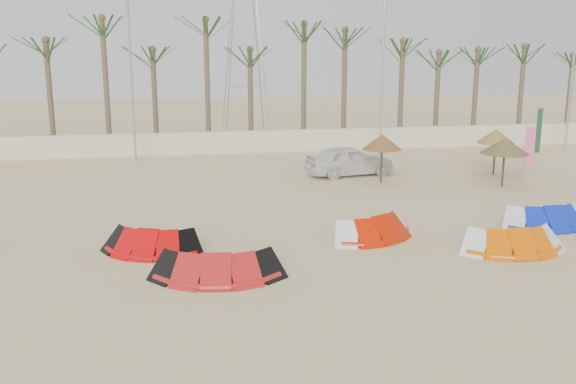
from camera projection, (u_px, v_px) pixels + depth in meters
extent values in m
plane|color=#D5BD78|center=(328.00, 290.00, 17.18)|extent=(120.00, 120.00, 0.00)
cube|color=beige|center=(240.00, 142.00, 38.11)|extent=(60.00, 0.30, 1.30)
cylinder|color=brown|center=(170.00, 97.00, 38.26)|extent=(0.32, 0.32, 6.50)
ellipsoid|color=#194719|center=(168.00, 41.00, 37.51)|extent=(4.00, 4.00, 2.40)
cylinder|color=brown|center=(333.00, 94.00, 39.98)|extent=(0.32, 0.32, 6.50)
ellipsoid|color=#194719|center=(334.00, 41.00, 39.23)|extent=(4.00, 4.00, 2.40)
cylinder|color=brown|center=(482.00, 92.00, 41.70)|extent=(0.32, 0.32, 6.50)
ellipsoid|color=#194719|center=(486.00, 41.00, 40.96)|extent=(4.00, 4.00, 2.40)
cylinder|color=#A5A8AD|center=(130.00, 60.00, 34.04)|extent=(0.14, 0.14, 11.00)
cylinder|color=#A5A8AD|center=(383.00, 59.00, 36.45)|extent=(0.14, 0.14, 11.00)
cylinder|color=#A5A8AD|center=(574.00, 58.00, 38.52)|extent=(0.14, 0.14, 11.00)
cylinder|color=red|center=(151.00, 251.00, 20.06)|extent=(2.76, 1.15, 0.20)
cube|color=black|center=(109.00, 247.00, 19.90)|extent=(0.94, 1.24, 0.40)
cube|color=black|center=(193.00, 243.00, 20.35)|extent=(0.94, 1.24, 0.40)
cylinder|color=red|center=(218.00, 276.00, 17.93)|extent=(3.37, 0.62, 0.20)
cube|color=black|center=(162.00, 273.00, 17.73)|extent=(0.73, 1.17, 0.40)
cube|color=black|center=(271.00, 266.00, 18.25)|extent=(0.73, 1.17, 0.40)
cylinder|color=red|center=(375.00, 236.00, 21.59)|extent=(2.74, 1.54, 0.20)
cube|color=white|center=(336.00, 233.00, 21.42)|extent=(1.04, 1.25, 0.40)
cube|color=white|center=(412.00, 229.00, 21.88)|extent=(1.04, 1.25, 0.40)
cylinder|color=#E85D00|center=(513.00, 250.00, 20.17)|extent=(3.01, 0.29, 0.20)
cube|color=white|center=(472.00, 246.00, 19.99)|extent=(0.63, 1.12, 0.40)
cube|color=white|center=(551.00, 242.00, 20.46)|extent=(0.63, 1.12, 0.40)
cylinder|color=#0D26C5|center=(547.00, 225.00, 22.89)|extent=(3.04, 0.36, 0.20)
cube|color=silver|center=(511.00, 222.00, 22.72)|extent=(0.66, 1.13, 0.40)
cylinder|color=#4C331E|center=(382.00, 160.00, 29.95)|extent=(0.10, 0.10, 2.18)
cone|color=brown|center=(382.00, 142.00, 29.76)|extent=(1.85, 1.85, 0.70)
cylinder|color=#4C331E|center=(504.00, 163.00, 29.21)|extent=(0.10, 0.10, 2.11)
cone|color=brown|center=(505.00, 146.00, 29.02)|extent=(2.18, 2.18, 0.70)
cylinder|color=#4C331E|center=(495.00, 153.00, 31.79)|extent=(0.10, 0.10, 2.18)
cone|color=#A57D3D|center=(496.00, 136.00, 31.59)|extent=(1.86, 1.86, 0.70)
cylinder|color=#A5A8AD|center=(525.00, 153.00, 29.94)|extent=(0.04, 0.04, 2.77)
cube|color=#FB56A2|center=(530.00, 146.00, 29.90)|extent=(0.41, 0.14, 1.80)
cylinder|color=#A5A8AD|center=(535.00, 139.00, 32.02)|extent=(0.04, 0.04, 3.44)
cube|color=#1A4927|center=(540.00, 131.00, 31.96)|extent=(0.40, 0.17, 2.23)
imported|color=silver|center=(349.00, 161.00, 31.67)|extent=(4.57, 2.44, 1.48)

